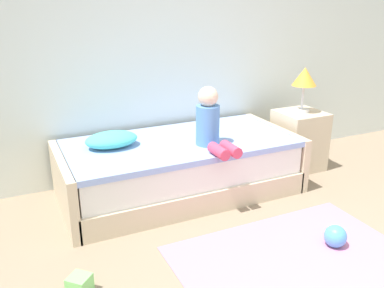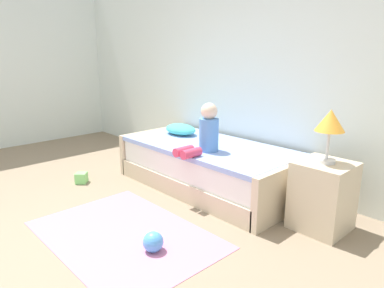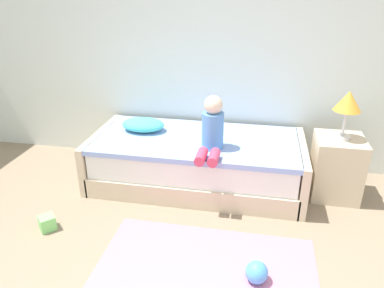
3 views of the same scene
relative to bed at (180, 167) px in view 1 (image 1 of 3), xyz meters
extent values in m
cube|color=silver|center=(0.15, 0.60, 1.20)|extent=(7.20, 0.10, 2.90)
cube|color=beige|center=(0.00, 0.00, -0.15)|extent=(2.00, 1.00, 0.20)
cube|color=white|center=(0.00, 0.00, 0.08)|extent=(1.94, 0.94, 0.25)
cube|color=#8CA5E0|center=(0.00, 0.00, 0.23)|extent=(1.98, 0.98, 0.05)
cube|color=beige|center=(-1.02, 0.00, 0.00)|extent=(0.07, 1.00, 0.50)
cube|color=beige|center=(1.02, 0.00, 0.00)|extent=(0.07, 1.00, 0.50)
cube|color=beige|center=(1.35, 0.02, 0.05)|extent=(0.44, 0.44, 0.60)
cylinder|color=silver|center=(1.35, 0.02, 0.37)|extent=(0.15, 0.15, 0.03)
cylinder|color=silver|center=(1.35, 0.02, 0.50)|extent=(0.02, 0.02, 0.24)
cone|color=#F29E33|center=(1.35, 0.02, 0.71)|extent=(0.24, 0.24, 0.18)
cylinder|color=#598CD1|center=(0.18, -0.18, 0.42)|extent=(0.20, 0.20, 0.34)
sphere|color=beige|center=(0.18, -0.18, 0.67)|extent=(0.17, 0.17, 0.17)
cylinder|color=#D83F60|center=(0.12, -0.48, 0.30)|extent=(0.09, 0.22, 0.09)
cylinder|color=#D83F60|center=(0.23, -0.48, 0.30)|extent=(0.09, 0.22, 0.09)
ellipsoid|color=#4CCCBC|center=(-0.58, 0.10, 0.32)|extent=(0.44, 0.30, 0.13)
sphere|color=#4C99E5|center=(0.65, -1.27, -0.16)|extent=(0.16, 0.16, 0.16)
cube|color=pink|center=(0.29, -1.30, -0.24)|extent=(1.60, 1.10, 0.01)
cube|color=#7FD872|center=(-1.10, -1.01, -0.18)|extent=(0.17, 0.17, 0.12)
camera|label=1|loc=(-1.35, -3.13, 1.44)|focal=38.40mm
camera|label=2|loc=(2.60, -2.69, 1.25)|focal=32.52mm
camera|label=3|loc=(0.58, -3.26, 1.69)|focal=34.19mm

